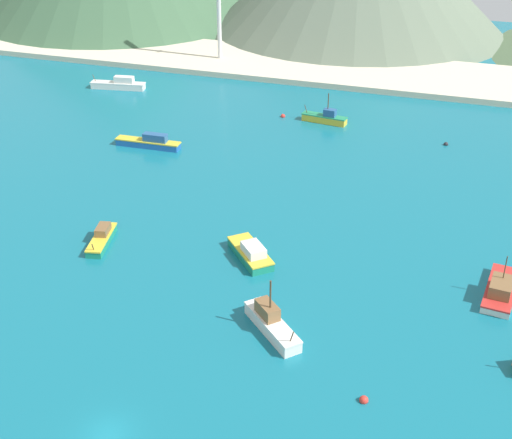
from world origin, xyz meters
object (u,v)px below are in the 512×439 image
fishing_boat_0 (150,142)px  fishing_boat_3 (102,238)px  fishing_boat_6 (501,289)px  buoy_0 (364,400)px  fishing_boat_1 (251,253)px  buoy_2 (446,144)px  fishing_boat_2 (119,84)px  fishing_boat_5 (325,118)px  radio_tower (219,2)px  buoy_1 (283,116)px  fishing_boat_9 (271,323)px

fishing_boat_0 → fishing_boat_3: bearing=-75.1°
fishing_boat_6 → buoy_0: (-11.38, -21.47, -0.71)m
fishing_boat_1 → buoy_2: fishing_boat_1 is taller
fishing_boat_2 → fishing_boat_5: (44.23, -5.33, -0.04)m
radio_tower → buoy_1: bearing=-50.8°
fishing_boat_0 → fishing_boat_5: size_ratio=1.33×
fishing_boat_5 → buoy_2: 21.95m
fishing_boat_2 → fishing_boat_6: 91.56m
fishing_boat_3 → buoy_2: size_ratio=10.01×
fishing_boat_0 → buoy_0: size_ratio=13.02×
fishing_boat_1 → radio_tower: bearing=113.6°
buoy_0 → fishing_boat_1: bearing=131.6°
fishing_boat_0 → fishing_boat_6: size_ratio=1.14×
fishing_boat_6 → radio_tower: 98.76m
fishing_boat_3 → buoy_0: size_ratio=9.06×
fishing_boat_1 → fishing_boat_5: 47.96m
fishing_boat_3 → fishing_boat_6: bearing=4.6°
fishing_boat_6 → fishing_boat_9: (-22.51, -14.25, 0.17)m
fishing_boat_2 → fishing_boat_6: (75.54, -51.73, -0.09)m
fishing_boat_3 → buoy_1: (8.94, 50.60, -0.58)m
fishing_boat_1 → fishing_boat_5: fishing_boat_5 is taller
fishing_boat_5 → fishing_boat_6: 55.98m
buoy_2 → fishing_boat_6: bearing=-77.2°
buoy_0 → fishing_boat_6: bearing=62.1°
fishing_boat_1 → buoy_1: bearing=102.0°
fishing_boat_3 → fishing_boat_9: 27.74m
buoy_0 → buoy_1: size_ratio=1.01×
fishing_boat_9 → fishing_boat_2: bearing=128.8°
fishing_boat_5 → fishing_boat_6: size_ratio=0.86×
fishing_boat_5 → fishing_boat_6: (31.31, -46.40, -0.04)m
fishing_boat_1 → radio_tower: radio_tower is taller
fishing_boat_5 → buoy_0: 70.74m
buoy_0 → fishing_boat_3: bearing=154.5°
fishing_boat_1 → fishing_boat_2: 70.66m
fishing_boat_5 → buoy_1: size_ratio=9.84×
fishing_boat_2 → fishing_boat_5: fishing_boat_5 is taller
fishing_boat_1 → buoy_0: size_ratio=9.24×
fishing_boat_2 → fishing_boat_6: size_ratio=1.16×
fishing_boat_6 → fishing_boat_9: bearing=-147.7°
fishing_boat_1 → fishing_boat_9: 14.35m
fishing_boat_2 → fishing_boat_3: 61.96m
fishing_boat_6 → fishing_boat_0: bearing=155.1°
fishing_boat_2 → buoy_1: fishing_boat_2 is taller
fishing_boat_2 → buoy_1: bearing=-7.9°
fishing_boat_9 → buoy_2: (12.82, 56.88, -0.89)m
fishing_boat_2 → fishing_boat_3: (27.30, -55.62, -0.22)m
fishing_boat_3 → buoy_2: (38.54, 46.51, -0.59)m
fishing_boat_1 → fishing_boat_3: size_ratio=1.02×
buoy_1 → fishing_boat_9: bearing=-74.6°
fishing_boat_1 → radio_tower: 84.77m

